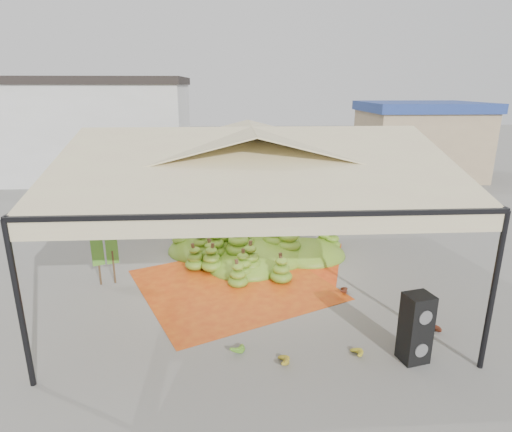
{
  "coord_description": "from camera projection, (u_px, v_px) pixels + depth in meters",
  "views": [
    {
      "loc": [
        -0.52,
        -10.45,
        4.96
      ],
      "look_at": [
        0.2,
        1.5,
        1.3
      ],
      "focal_mm": 30.0,
      "sensor_mm": 36.0,
      "label": 1
    }
  ],
  "objects": [
    {
      "name": "ground",
      "position": [
        252.0,
        279.0,
        11.46
      ],
      "size": [
        90.0,
        90.0,
        0.0
      ],
      "primitive_type": "plane",
      "color": "slate",
      "rests_on": "ground"
    },
    {
      "name": "canopy_tent",
      "position": [
        252.0,
        156.0,
        10.49
      ],
      "size": [
        8.1,
        8.1,
        4.0
      ],
      "color": "black",
      "rests_on": "ground"
    },
    {
      "name": "building_white",
      "position": [
        57.0,
        128.0,
        23.45
      ],
      "size": [
        14.3,
        6.3,
        5.4
      ],
      "color": "silver",
      "rests_on": "ground"
    },
    {
      "name": "building_tan",
      "position": [
        419.0,
        140.0,
        23.83
      ],
      "size": [
        6.3,
        5.3,
        4.1
      ],
      "color": "tan",
      "rests_on": "ground"
    },
    {
      "name": "tarp_left",
      "position": [
        234.0,
        284.0,
        11.13
      ],
      "size": [
        5.85,
        5.74,
        0.01
      ],
      "primitive_type": "cube",
      "rotation": [
        0.0,
        0.0,
        0.43
      ],
      "color": "#D05D13",
      "rests_on": "ground"
    },
    {
      "name": "tarp_right",
      "position": [
        271.0,
        262.0,
        12.5
      ],
      "size": [
        4.88,
        5.01,
        0.01
      ],
      "primitive_type": "cube",
      "rotation": [
        0.0,
        0.0,
        -0.29
      ],
      "color": "#E75215",
      "rests_on": "ground"
    },
    {
      "name": "banana_heap",
      "position": [
        259.0,
        235.0,
        13.01
      ],
      "size": [
        6.79,
        6.13,
        1.22
      ],
      "primitive_type": "ellipsoid",
      "rotation": [
        0.0,
        0.0,
        -0.3
      ],
      "color": "#4C7B19",
      "rests_on": "ground"
    },
    {
      "name": "hand_yellow_a",
      "position": [
        354.0,
        352.0,
        8.15
      ],
      "size": [
        0.51,
        0.44,
        0.21
      ],
      "primitive_type": "ellipsoid",
      "rotation": [
        0.0,
        0.0,
        0.17
      ],
      "color": "gold",
      "rests_on": "ground"
    },
    {
      "name": "hand_yellow_b",
      "position": [
        279.0,
        359.0,
        7.91
      ],
      "size": [
        0.52,
        0.44,
        0.23
      ],
      "primitive_type": "ellipsoid",
      "rotation": [
        0.0,
        0.0,
        0.06
      ],
      "color": "#AC7E22",
      "rests_on": "ground"
    },
    {
      "name": "hand_red_a",
      "position": [
        340.0,
        289.0,
        10.68
      ],
      "size": [
        0.54,
        0.48,
        0.21
      ],
      "primitive_type": "ellipsoid",
      "rotation": [
        0.0,
        0.0,
        -0.27
      ],
      "color": "#522712",
      "rests_on": "ground"
    },
    {
      "name": "hand_red_b",
      "position": [
        433.0,
        329.0,
        8.91
      ],
      "size": [
        0.54,
        0.53,
        0.19
      ],
      "primitive_type": "ellipsoid",
      "rotation": [
        0.0,
        0.0,
        0.68
      ],
      "color": "#571A13",
      "rests_on": "ground"
    },
    {
      "name": "hand_green",
      "position": [
        235.0,
        345.0,
        8.34
      ],
      "size": [
        0.62,
        0.61,
        0.22
      ],
      "primitive_type": "ellipsoid",
      "rotation": [
        0.0,
        0.0,
        -0.71
      ],
      "color": "#407A19",
      "rests_on": "ground"
    },
    {
      "name": "hanging_bunches",
      "position": [
        252.0,
        199.0,
        9.23
      ],
      "size": [
        1.74,
        0.24,
        0.2
      ],
      "color": "#527F1A",
      "rests_on": "ground"
    },
    {
      "name": "speaker_stack",
      "position": [
        416.0,
        328.0,
        7.89
      ],
      "size": [
        0.57,
        0.53,
        1.35
      ],
      "rotation": [
        0.0,
        0.0,
        0.23
      ],
      "color": "black",
      "rests_on": "ground"
    },
    {
      "name": "banana_leaves",
      "position": [
        110.0,
        286.0,
        11.04
      ],
      "size": [
        0.96,
        1.36,
        3.7
      ],
      "primitive_type": null,
      "color": "#3D7A20",
      "rests_on": "ground"
    },
    {
      "name": "vendor",
      "position": [
        264.0,
        205.0,
        15.63
      ],
      "size": [
        0.6,
        0.44,
        1.53
      ],
      "primitive_type": "imported",
      "rotation": [
        0.0,
        0.0,
        3.28
      ],
      "color": "gray",
      "rests_on": "ground"
    },
    {
      "name": "truck_left",
      "position": [
        209.0,
        170.0,
        17.81
      ],
      "size": [
        7.98,
        4.86,
        2.59
      ],
      "rotation": [
        0.0,
        0.0,
        -0.33
      ],
      "color": "#463417",
      "rests_on": "ground"
    },
    {
      "name": "truck_right",
      "position": [
        358.0,
        168.0,
        19.05
      ],
      "size": [
        7.15,
        3.84,
        2.33
      ],
      "rotation": [
        0.0,
        0.0,
        0.24
      ],
      "color": "#522D1B",
      "rests_on": "ground"
    }
  ]
}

